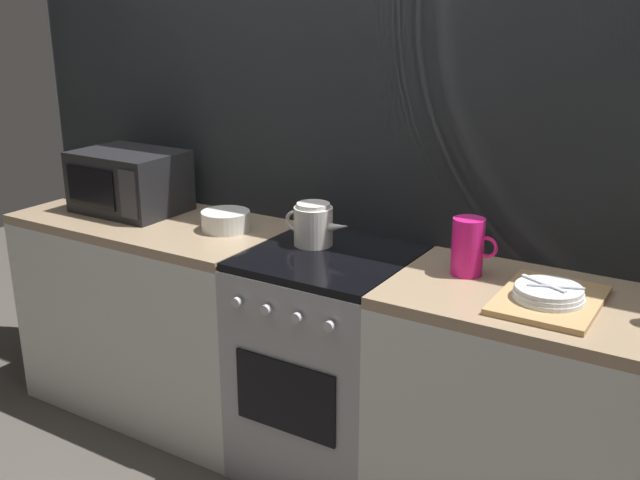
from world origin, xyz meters
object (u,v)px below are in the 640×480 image
mixing_bowl (226,221)px  pitcher (468,247)px  stove_unit (328,363)px  dish_pile (549,297)px  microwave (130,181)px  kettle (314,225)px

mixing_bowl → pitcher: size_ratio=1.00×
stove_unit → dish_pile: size_ratio=2.25×
microwave → mixing_bowl: bearing=-0.9°
mixing_bowl → pitcher: bearing=1.8°
stove_unit → dish_pile: (0.82, -0.04, 0.47)m
pitcher → stove_unit: bearing=-171.8°
mixing_bowl → kettle: bearing=4.0°
kettle → microwave: bearing=-178.8°
microwave → stove_unit: bearing=-2.7°
kettle → pitcher: pitcher is taller
stove_unit → kettle: size_ratio=3.16×
stove_unit → dish_pile: dish_pile is taller
stove_unit → kettle: 0.55m
microwave → kettle: 0.95m
kettle → dish_pile: kettle is taller
stove_unit → pitcher: size_ratio=4.50×
stove_unit → mixing_bowl: (-0.52, 0.04, 0.49)m
stove_unit → pitcher: bearing=8.2°
kettle → pitcher: size_ratio=1.42×
kettle → mixing_bowl: 0.41m
stove_unit → mixing_bowl: bearing=175.5°
microwave → dish_pile: size_ratio=1.15×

